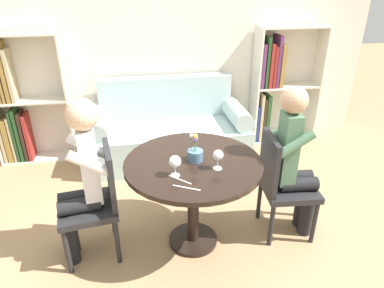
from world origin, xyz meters
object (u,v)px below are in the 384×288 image
Objects in this scene: couch at (169,133)px; chair_left at (97,198)px; chair_right at (281,181)px; person_right at (295,161)px; bookshelf_left at (20,104)px; flower_vase at (195,153)px; wine_glass_left at (175,162)px; wine_glass_right at (218,156)px; bookshelf_right at (276,85)px; person_left at (81,178)px.

chair_left is at bearing -116.21° from couch.
chair_left is 1.00× the size of chair_right.
person_right reaches higher than chair_left.
bookshelf_left is 2.98m from chair_right.
chair_right is at bearing -0.32° from flower_vase.
bookshelf_left reaches higher than wine_glass_left.
chair_left is 5.91× the size of wine_glass_left.
bookshelf_left is 9.92× the size of wine_glass_right.
bookshelf_left reaches higher than flower_vase.
wine_glass_right is at bearing 71.95° from chair_left.
chair_left is at bearing 93.57° from person_right.
bookshelf_right is at bearing 10.74° from couch.
flower_vase is at bearing 46.77° from wine_glass_left.
bookshelf_left and bookshelf_right have the same top height.
couch is 1.75m from person_left.
flower_vase is (0.17, 0.19, -0.04)m from wine_glass_left.
chair_left is at bearing -61.98° from bookshelf_left.
chair_left is 4.02× the size of flower_vase.
chair_left is 1.46m from chair_right.
flower_vase is at bearing 81.06° from chair_left.
couch is at bearing 33.35° from person_right.
couch is 1.75m from wine_glass_right.
wine_glass_left is (-0.16, -1.69, 0.55)m from couch.
wine_glass_left is at bearing -173.01° from wine_glass_right.
person_right is 8.46× the size of wine_glass_left.
couch is 11.85× the size of wine_glass_left.
person_right is at bearing 9.77° from wine_glass_left.
bookshelf_left reaches higher than person_right.
chair_right is at bearing 82.65° from person_left.
flower_vase is at bearing 93.99° from person_right.
person_left is at bearing 94.26° from person_right.
bookshelf_left is at bearing -161.17° from person_left.
person_left is at bearing 94.70° from chair_right.
person_right is at bearing 81.52° from chair_left.
wine_glass_right is at bearing 73.89° from person_left.
flower_vase reaches higher than chair_left.
bookshelf_left is 1.14× the size of person_right.
chair_right is 0.21m from person_right.
wine_glass_left is at bearing 66.54° from person_left.
bookshelf_left is 6.53× the size of flower_vase.
bookshelf_left is at bearing 59.34° from person_right.
bookshelf_left reaches higher than wine_glass_right.
flower_vase is (-0.71, 0.00, 0.33)m from chair_right.
chair_right is 4.02× the size of flower_vase.
person_left is (-2.23, -1.77, -0.04)m from bookshelf_right.
bookshelf_left reaches higher than person_left.
bookshelf_left is 2.44m from flower_vase.
person_right is at bearing -1.25° from flower_vase.
chair_right is (-0.69, -1.78, -0.24)m from bookshelf_right.
chair_left is 0.71m from wine_glass_left.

